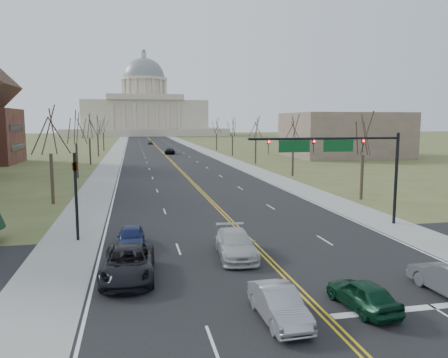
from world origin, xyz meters
name	(u,v)px	position (x,y,z in m)	size (l,w,h in m)	color
ground	(316,307)	(0.00, 0.00, 0.00)	(600.00, 600.00, 0.00)	#4E542A
road	(160,150)	(0.00, 110.00, 0.01)	(20.00, 380.00, 0.01)	black
cross_road	(273,264)	(0.00, 6.00, 0.01)	(120.00, 14.00, 0.01)	black
sidewalk_left	(117,150)	(-12.00, 110.00, 0.01)	(4.00, 380.00, 0.03)	gray
sidewalk_right	(201,149)	(12.00, 110.00, 0.01)	(4.00, 380.00, 0.03)	gray
center_line	(160,150)	(0.00, 110.00, 0.01)	(0.42, 380.00, 0.01)	gold
edge_line_left	(125,150)	(-9.80, 110.00, 0.01)	(0.15, 380.00, 0.01)	silver
edge_line_right	(194,149)	(9.80, 110.00, 0.01)	(0.15, 380.00, 0.01)	silver
stop_bar	(432,307)	(5.00, -1.00, 0.01)	(9.50, 0.50, 0.01)	silver
capitol	(145,111)	(0.00, 249.91, 14.20)	(90.00, 60.00, 50.00)	beige
signal_mast	(337,152)	(7.45, 13.50, 5.76)	(12.12, 0.44, 7.20)	black
signal_left	(76,187)	(-11.50, 13.50, 3.71)	(0.32, 0.36, 6.00)	black
tree_r_0	(363,136)	(15.50, 24.00, 6.55)	(3.74, 3.74, 8.50)	#372C20
tree_l_0	(50,133)	(-15.50, 28.00, 6.94)	(3.96, 3.96, 9.00)	#372C20
tree_r_1	(293,132)	(15.50, 44.00, 6.55)	(3.74, 3.74, 8.50)	#372C20
tree_l_1	(76,129)	(-15.50, 48.00, 6.94)	(3.96, 3.96, 9.00)	#372C20
tree_r_2	(256,129)	(15.50, 64.00, 6.55)	(3.74, 3.74, 8.50)	#372C20
tree_l_2	(89,128)	(-15.50, 68.00, 6.94)	(3.96, 3.96, 9.00)	#372C20
tree_r_3	(232,128)	(15.50, 84.00, 6.55)	(3.74, 3.74, 8.50)	#372C20
tree_l_3	(97,126)	(-15.50, 88.00, 6.94)	(3.96, 3.96, 9.00)	#372C20
tree_r_4	(217,127)	(15.50, 104.00, 6.55)	(3.74, 3.74, 8.50)	#372C20
tree_l_4	(103,126)	(-15.50, 108.00, 6.94)	(3.96, 3.96, 9.00)	#372C20
bldg_right_mass	(344,135)	(40.00, 76.00, 5.00)	(25.00, 20.00, 10.00)	brown
car_nb_inner_lead	(363,294)	(1.87, -0.57, 0.67)	(1.56, 3.88, 1.32)	#0B311D
car_sb_inner_lead	(279,304)	(-2.03, -0.87, 0.70)	(1.46, 4.18, 1.38)	gray
car_sb_outer_lead	(128,263)	(-8.05, 5.32, 0.81)	(2.63, 5.71, 1.59)	black
car_sb_inner_second	(236,244)	(-1.79, 7.73, 0.78)	(2.16, 5.32, 1.54)	#B4B4B4
car_sb_outer_second	(131,237)	(-7.93, 10.82, 0.73)	(1.70, 4.21, 1.44)	#16224F
car_far_nb	(170,151)	(1.34, 92.18, 0.76)	(2.49, 5.39, 1.50)	black
car_far_sb	(150,142)	(-1.55, 139.18, 0.72)	(1.66, 4.13, 1.41)	#46494D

